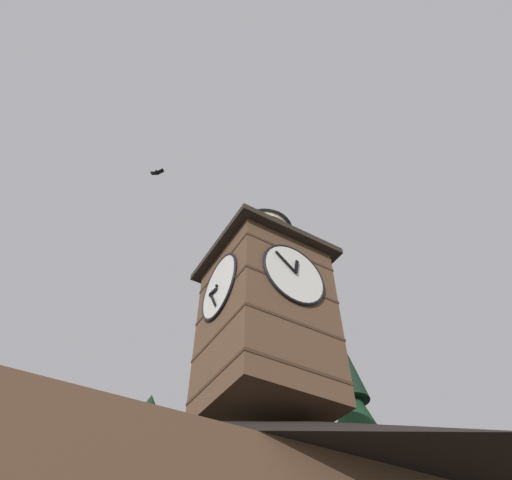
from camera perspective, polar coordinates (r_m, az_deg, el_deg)
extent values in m
pyramid|color=black|center=(13.37, 5.48, -27.84)|extent=(16.50, 9.50, 2.79)
cube|color=brown|center=(15.21, 1.26, -11.83)|extent=(3.65, 3.65, 6.03)
cube|color=#432E20|center=(14.03, 1.42, -19.53)|extent=(3.69, 3.69, 0.10)
cube|color=#432E20|center=(14.77, 1.31, -14.32)|extent=(3.69, 3.69, 0.10)
cube|color=#432E20|center=(15.63, 1.22, -9.65)|extent=(3.69, 3.69, 0.10)
cube|color=#432E20|center=(16.59, 1.14, -5.49)|extent=(3.69, 3.69, 0.10)
cylinder|color=white|center=(14.75, 4.98, -4.46)|extent=(2.39, 0.10, 2.39)
torus|color=black|center=(14.73, 5.04, -4.41)|extent=(2.49, 0.10, 2.49)
cube|color=black|center=(14.91, 5.30, -3.48)|extent=(0.23, 0.04, 0.61)
cube|color=black|center=(14.73, 3.90, -2.85)|extent=(0.81, 0.04, 0.68)
sphere|color=black|center=(14.68, 5.23, -4.21)|extent=(0.10, 0.10, 0.10)
cylinder|color=white|center=(15.23, -4.80, -6.09)|extent=(0.10, 2.39, 2.39)
torus|color=black|center=(15.22, -4.88, -6.06)|extent=(0.10, 2.49, 2.49)
cube|color=black|center=(15.37, -5.65, -6.73)|extent=(0.04, 0.61, 0.23)
cube|color=black|center=(15.10, -5.67, -7.70)|extent=(0.04, 0.56, 0.89)
sphere|color=black|center=(15.20, -5.17, -5.95)|extent=(0.10, 0.10, 0.10)
cube|color=#2D231E|center=(17.20, 1.09, -3.21)|extent=(4.35, 4.35, 0.25)
cylinder|color=beige|center=(17.94, 1.05, -0.78)|extent=(2.15, 2.15, 1.85)
cylinder|color=#2D2319|center=(17.50, 1.08, -2.18)|extent=(2.21, 2.21, 0.10)
cylinder|color=#2D2319|center=(17.94, 1.05, -0.78)|extent=(2.21, 2.21, 0.10)
cylinder|color=#2D2319|center=(18.39, 1.02, 0.56)|extent=(2.21, 2.21, 0.10)
cone|color=#2D3847|center=(19.04, 0.99, 2.36)|extent=(2.45, 2.45, 1.15)
sphere|color=#2D3847|center=(19.56, 0.96, 3.66)|extent=(0.16, 0.16, 0.16)
cone|color=black|center=(19.47, -14.68, -24.97)|extent=(2.78, 2.78, 1.99)
cone|color=black|center=(19.98, -13.91, -21.40)|extent=(1.92, 1.92, 1.88)
cone|color=black|center=(22.53, 13.49, -25.28)|extent=(3.36, 3.36, 3.55)
cone|color=#15321C|center=(23.27, 12.63, -20.91)|extent=(2.58, 2.58, 3.20)
cone|color=black|center=(24.24, 11.79, -16.37)|extent=(1.80, 1.80, 3.28)
ellipsoid|color=black|center=(22.55, -12.78, 8.60)|extent=(0.33, 0.32, 0.16)
cube|color=black|center=(22.62, -13.19, 8.48)|extent=(0.38, 0.39, 0.16)
cube|color=black|center=(22.48, -12.37, 8.72)|extent=(0.38, 0.39, 0.16)
ellipsoid|color=black|center=(20.86, -2.11, -1.15)|extent=(0.19, 0.29, 0.15)
cube|color=black|center=(20.88, -1.78, -1.24)|extent=(0.29, 0.23, 0.05)
cube|color=black|center=(20.83, -2.45, -1.06)|extent=(0.29, 0.23, 0.05)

